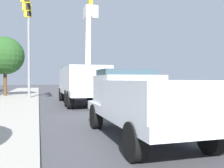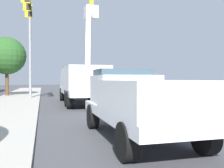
% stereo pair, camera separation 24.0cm
% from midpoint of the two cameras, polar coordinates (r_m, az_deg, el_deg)
% --- Properties ---
extents(ground, '(120.00, 120.00, 0.00)m').
position_cam_midpoint_polar(ground, '(19.31, 2.44, -4.00)').
color(ground, '#47474C').
extents(sidewalk_far_side, '(60.11, 7.48, 0.12)m').
position_cam_midpoint_polar(sidewalk_far_side, '(18.47, -21.35, -4.12)').
color(sidewalk_far_side, '#B2ADA3').
rests_on(sidewalk_far_side, ground).
extents(lane_centre_stripe, '(49.91, 3.40, 0.01)m').
position_cam_midpoint_polar(lane_centre_stripe, '(19.31, 2.44, -3.99)').
color(lane_centre_stripe, yellow).
rests_on(lane_centre_stripe, ground).
extents(utility_bucket_truck, '(8.34, 3.03, 7.52)m').
position_cam_midpoint_polar(utility_bucket_truck, '(17.83, -6.52, 0.79)').
color(utility_bucket_truck, white).
rests_on(utility_bucket_truck, ground).
extents(service_pickup_truck, '(5.72, 2.48, 2.06)m').
position_cam_midpoint_polar(service_pickup_truck, '(7.30, 6.79, -3.67)').
color(service_pickup_truck, white).
rests_on(service_pickup_truck, ground).
extents(passing_minivan, '(4.91, 2.21, 1.69)m').
position_cam_midpoint_polar(passing_minivan, '(24.88, 3.43, -0.60)').
color(passing_minivan, silver).
rests_on(passing_minivan, ground).
extents(traffic_cone_mid_front, '(0.40, 0.40, 0.82)m').
position_cam_midpoint_polar(traffic_cone_mid_front, '(10.99, 8.66, -5.80)').
color(traffic_cone_mid_front, black).
rests_on(traffic_cone_mid_front, ground).
extents(traffic_cone_mid_rear, '(0.40, 0.40, 0.87)m').
position_cam_midpoint_polar(traffic_cone_mid_rear, '(16.72, 1.35, -3.32)').
color(traffic_cone_mid_rear, black).
rests_on(traffic_cone_mid_rear, ground).
extents(traffic_cone_trailing, '(0.40, 0.40, 0.77)m').
position_cam_midpoint_polar(traffic_cone_trailing, '(21.58, -3.25, -2.45)').
color(traffic_cone_trailing, black).
rests_on(traffic_cone_trailing, ground).
extents(traffic_signal_mast, '(6.91, 0.82, 8.36)m').
position_cam_midpoint_polar(traffic_signal_mast, '(21.11, -17.98, 12.55)').
color(traffic_signal_mast, gray).
rests_on(traffic_signal_mast, ground).
extents(street_tree_right, '(3.64, 3.64, 5.81)m').
position_cam_midpoint_polar(street_tree_right, '(26.57, -22.47, 5.90)').
color(street_tree_right, brown).
rests_on(street_tree_right, ground).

